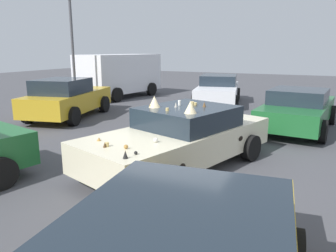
% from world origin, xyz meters
% --- Properties ---
extents(ground_plane, '(60.00, 60.00, 0.00)m').
position_xyz_m(ground_plane, '(0.00, 0.00, 0.00)').
color(ground_plane, '#47474C').
extents(art_car_decorated, '(5.00, 3.17, 1.57)m').
position_xyz_m(art_car_decorated, '(0.04, -0.01, 0.67)').
color(art_car_decorated, beige).
rests_on(art_car_decorated, ground).
extents(parked_van_far_right, '(5.11, 2.90, 2.30)m').
position_xyz_m(parked_van_far_right, '(8.73, 7.28, 1.28)').
color(parked_van_far_right, silver).
rests_on(parked_van_far_right, ground).
extents(parked_sedan_near_left, '(4.78, 2.72, 1.34)m').
position_xyz_m(parked_sedan_near_left, '(8.96, 1.78, 0.68)').
color(parked_sedan_near_left, white).
rests_on(parked_sedan_near_left, ground).
extents(parked_sedan_behind_right, '(4.44, 2.64, 1.51)m').
position_xyz_m(parked_sedan_behind_right, '(3.13, 5.98, 0.75)').
color(parked_sedan_behind_right, gold).
rests_on(parked_sedan_behind_right, ground).
extents(parked_sedan_row_back_far, '(4.58, 2.39, 1.32)m').
position_xyz_m(parked_sedan_row_back_far, '(4.84, -2.10, 0.67)').
color(parked_sedan_row_back_far, '#1E602D').
rests_on(parked_sedan_row_back_far, ground).
extents(lot_lamp_post, '(0.28, 0.28, 4.88)m').
position_xyz_m(lot_lamp_post, '(5.25, 7.40, 2.91)').
color(lot_lamp_post, '#4C4C51').
rests_on(lot_lamp_post, ground).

